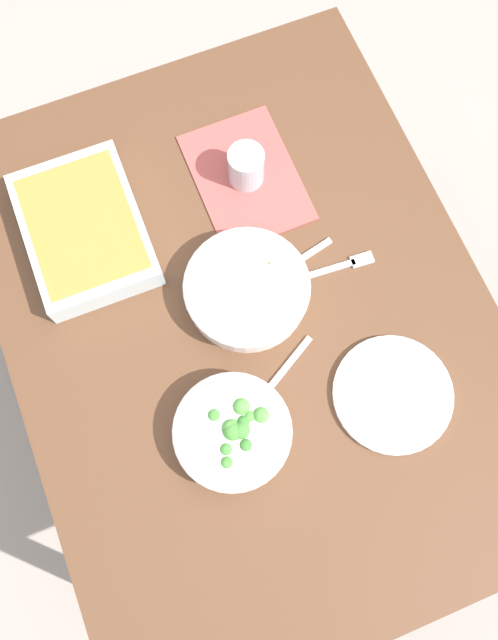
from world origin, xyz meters
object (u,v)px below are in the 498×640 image
object	(u,v)px
stew_bowl	(247,289)
fork_on_table	(337,267)
drink_cup	(246,168)
side_plate	(393,394)
broccoli_bowl	(233,432)
baking_dish	(84,229)
spoon_by_broccoli	(273,384)
spoon_by_stew	(284,270)

from	to	relation	value
stew_bowl	fork_on_table	distance (m)	0.18
drink_cup	fork_on_table	size ratio (longest dim) A/B	0.48
stew_bowl	fork_on_table	size ratio (longest dim) A/B	1.33
side_plate	broccoli_bowl	bearing A→B (deg)	81.83
fork_on_table	drink_cup	bearing A→B (deg)	20.11
fork_on_table	stew_bowl	bearing A→B (deg)	85.81
drink_cup	baking_dish	bearing A→B (deg)	90.72
drink_cup	side_plate	distance (m)	0.52
fork_on_table	spoon_by_broccoli	bearing A→B (deg)	129.27
stew_bowl	fork_on_table	bearing A→B (deg)	-94.19
spoon_by_broccoli	fork_on_table	world-z (taller)	spoon_by_broccoli
spoon_by_stew	fork_on_table	xyz separation A→B (m)	(-0.03, -0.10, -0.00)
broccoli_bowl	side_plate	size ratio (longest dim) A/B	0.95
fork_on_table	baking_dish	bearing A→B (deg)	60.39
fork_on_table	broccoli_bowl	bearing A→B (deg)	126.30
baking_dish	side_plate	world-z (taller)	baking_dish
spoon_by_stew	spoon_by_broccoli	size ratio (longest dim) A/B	1.08
stew_bowl	baking_dish	bearing A→B (deg)	46.84
spoon_by_broccoli	stew_bowl	bearing A→B (deg)	-6.54
stew_bowl	drink_cup	size ratio (longest dim) A/B	2.79
spoon_by_stew	side_plate	bearing A→B (deg)	-162.89
spoon_by_stew	drink_cup	bearing A→B (deg)	-2.15
broccoli_bowl	spoon_by_stew	xyz separation A→B (m)	(0.25, -0.20, -0.03)
baking_dish	broccoli_bowl	bearing A→B (deg)	-165.10
side_plate	spoon_by_stew	xyz separation A→B (m)	(0.30, 0.09, -0.00)
drink_cup	side_plate	xyz separation A→B (m)	(-0.51, -0.08, -0.03)
stew_bowl	side_plate	xyz separation A→B (m)	(-0.28, -0.18, -0.03)
spoon_by_broccoli	side_plate	bearing A→B (deg)	-116.89
spoon_by_stew	spoon_by_broccoli	distance (m)	0.22
stew_bowl	spoon_by_stew	world-z (taller)	stew_bowl
broccoli_bowl	baking_dish	size ratio (longest dim) A/B	0.69
baking_dish	drink_cup	xyz separation A→B (m)	(0.00, -0.34, 0.00)
fork_on_table	side_plate	bearing A→B (deg)	178.48
drink_cup	spoon_by_broccoli	size ratio (longest dim) A/B	0.53
broccoli_bowl	drink_cup	distance (m)	0.52
baking_dish	fork_on_table	xyz separation A→B (m)	(-0.24, -0.43, -0.03)
spoon_by_broccoli	fork_on_table	distance (m)	0.26
stew_bowl	spoon_by_stew	size ratio (longest dim) A/B	1.35
spoon_by_stew	fork_on_table	world-z (taller)	spoon_by_stew
broccoli_bowl	fork_on_table	world-z (taller)	broccoli_bowl
drink_cup	spoon_by_broccoli	xyz separation A→B (m)	(-0.41, 0.11, -0.03)
drink_cup	spoon_by_stew	distance (m)	0.22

